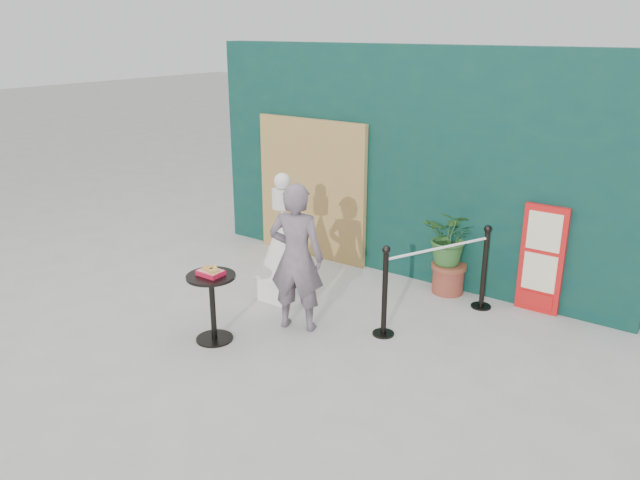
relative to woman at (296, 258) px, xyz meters
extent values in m
plane|color=#ADAAA5|center=(0.15, -0.97, -0.83)|extent=(60.00, 60.00, 0.00)
cube|color=#0A2F2D|center=(0.15, 2.18, 0.67)|extent=(6.00, 0.30, 3.00)
cube|color=tan|center=(-1.25, 1.97, 0.17)|extent=(1.80, 0.08, 2.00)
imported|color=slate|center=(0.00, 0.00, 0.00)|extent=(0.71, 0.58, 1.67)
cube|color=red|center=(2.05, 1.99, -0.18)|extent=(0.50, 0.06, 1.30)
cube|color=beige|center=(2.05, 1.96, 0.17)|extent=(0.38, 0.02, 0.45)
cube|color=beige|center=(2.05, 1.96, -0.33)|extent=(0.38, 0.02, 0.45)
cube|color=red|center=(2.05, 1.96, -0.68)|extent=(0.38, 0.02, 0.18)
cube|color=white|center=(-0.63, 0.55, -0.69)|extent=(0.53, 0.53, 0.29)
cone|color=silver|center=(-0.63, 0.55, -0.11)|extent=(0.62, 0.62, 0.87)
cylinder|color=silver|center=(-0.63, 0.55, 0.44)|extent=(0.25, 0.25, 0.23)
sphere|color=white|center=(-0.63, 0.55, 0.65)|extent=(0.19, 0.19, 0.19)
cylinder|color=black|center=(-0.54, -0.76, -0.82)|extent=(0.40, 0.40, 0.02)
cylinder|color=black|center=(-0.54, -0.76, -0.47)|extent=(0.06, 0.06, 0.72)
cylinder|color=black|center=(-0.54, -0.76, -0.10)|extent=(0.52, 0.52, 0.03)
cube|color=red|center=(-0.54, -0.76, -0.06)|extent=(0.26, 0.19, 0.05)
cube|color=red|center=(-0.54, -0.76, -0.03)|extent=(0.24, 0.17, 0.00)
cube|color=#DBA250|center=(-0.58, -0.75, -0.02)|extent=(0.15, 0.14, 0.02)
cube|color=gold|center=(-0.49, -0.78, -0.02)|extent=(0.13, 0.13, 0.02)
cone|color=yellow|center=(-0.52, -0.71, 0.00)|extent=(0.06, 0.06, 0.06)
cylinder|color=brown|center=(0.96, 1.88, -0.67)|extent=(0.39, 0.39, 0.33)
cylinder|color=brown|center=(0.96, 1.88, -0.48)|extent=(0.44, 0.44, 0.05)
imported|color=#2D5C27|center=(0.96, 1.88, -0.09)|extent=(0.65, 0.56, 0.72)
cylinder|color=black|center=(0.88, 0.41, -0.82)|extent=(0.24, 0.24, 0.02)
cylinder|color=black|center=(0.88, 0.41, -0.35)|extent=(0.06, 0.06, 0.96)
sphere|color=black|center=(0.88, 0.41, 0.16)|extent=(0.09, 0.09, 0.09)
cylinder|color=black|center=(1.48, 1.71, -0.82)|extent=(0.24, 0.24, 0.02)
cylinder|color=black|center=(1.48, 1.71, -0.35)|extent=(0.06, 0.06, 0.96)
sphere|color=black|center=(1.48, 1.71, 0.16)|extent=(0.09, 0.09, 0.09)
cylinder|color=white|center=(1.18, 1.06, 0.05)|extent=(0.63, 1.31, 0.03)
camera|label=1|loc=(3.90, -4.98, 2.38)|focal=35.00mm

